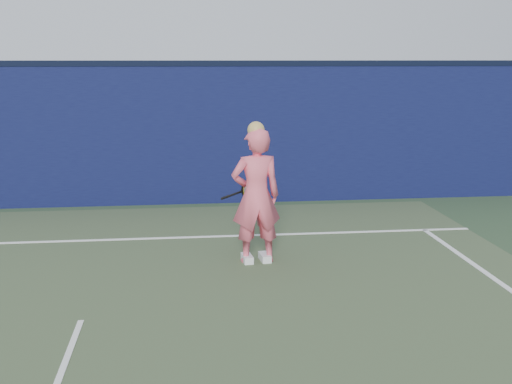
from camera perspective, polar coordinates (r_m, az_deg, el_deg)
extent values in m
plane|color=#32492D|center=(6.02, -16.72, -14.70)|extent=(80.00, 80.00, 0.00)
cube|color=#0D103A|center=(11.93, -11.75, 4.88)|extent=(24.00, 0.40, 2.50)
cube|color=black|center=(11.85, -12.02, 11.13)|extent=(24.00, 0.42, 0.10)
imported|color=#FA6177|center=(8.29, 0.00, -0.37)|extent=(0.69, 0.49, 1.77)
sphere|color=tan|center=(8.16, 0.00, 5.52)|extent=(0.22, 0.22, 0.22)
cube|color=white|center=(8.54, 0.79, -5.83)|extent=(0.15, 0.29, 0.10)
cube|color=white|center=(8.49, -0.79, -5.94)|extent=(0.15, 0.29, 0.10)
torus|color=black|center=(8.73, -0.47, 0.26)|extent=(0.29, 0.18, 0.30)
torus|color=yellow|center=(8.73, -0.47, 0.26)|extent=(0.24, 0.14, 0.25)
cylinder|color=beige|center=(8.73, -0.47, 0.26)|extent=(0.23, 0.13, 0.25)
cylinder|color=black|center=(8.70, -1.94, -0.19)|extent=(0.27, 0.10, 0.10)
cylinder|color=black|center=(8.68, -2.76, -0.48)|extent=(0.13, 0.07, 0.07)
cube|color=white|center=(9.72, -12.71, -4.15)|extent=(11.00, 0.08, 0.01)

